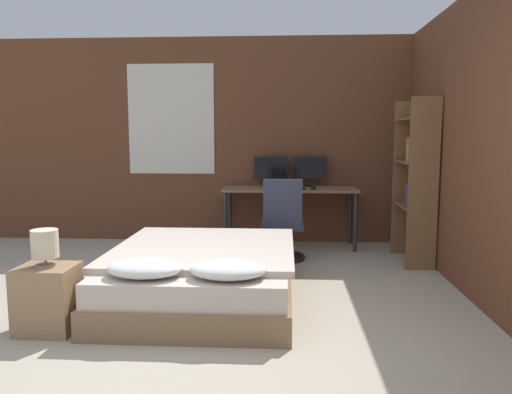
# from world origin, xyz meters

# --- Properties ---
(ground_plane) EXTENTS (20.00, 20.00, 0.00)m
(ground_plane) POSITION_xyz_m (0.00, 0.00, 0.00)
(ground_plane) COLOR #B2A893
(wall_back) EXTENTS (12.00, 0.08, 2.70)m
(wall_back) POSITION_xyz_m (-0.02, 3.70, 1.35)
(wall_back) COLOR brown
(wall_back) RESTS_ON ground_plane
(wall_side_right) EXTENTS (0.06, 12.00, 2.70)m
(wall_side_right) POSITION_xyz_m (2.18, 1.50, 1.35)
(wall_side_right) COLOR brown
(wall_side_right) RESTS_ON ground_plane
(bed) EXTENTS (1.56, 1.94, 0.54)m
(bed) POSITION_xyz_m (-0.16, 1.20, 0.23)
(bed) COLOR #846647
(bed) RESTS_ON ground_plane
(nightstand) EXTENTS (0.41, 0.35, 0.49)m
(nightstand) POSITION_xyz_m (-1.19, 0.46, 0.24)
(nightstand) COLOR #997551
(nightstand) RESTS_ON ground_plane
(bedside_lamp) EXTENTS (0.19, 0.19, 0.27)m
(bedside_lamp) POSITION_xyz_m (-1.19, 0.46, 0.65)
(bedside_lamp) COLOR gray
(bedside_lamp) RESTS_ON nightstand
(desk) EXTENTS (1.70, 0.57, 0.76)m
(desk) POSITION_xyz_m (0.60, 3.35, 0.67)
(desk) COLOR #846042
(desk) RESTS_ON ground_plane
(monitor_left) EXTENTS (0.45, 0.16, 0.39)m
(monitor_left) POSITION_xyz_m (0.35, 3.53, 0.98)
(monitor_left) COLOR black
(monitor_left) RESTS_ON desk
(monitor_right) EXTENTS (0.45, 0.16, 0.39)m
(monitor_right) POSITION_xyz_m (0.85, 3.53, 0.98)
(monitor_right) COLOR black
(monitor_right) RESTS_ON desk
(keyboard) EXTENTS (0.39, 0.13, 0.02)m
(keyboard) POSITION_xyz_m (0.60, 3.17, 0.77)
(keyboard) COLOR black
(keyboard) RESTS_ON desk
(computer_mouse) EXTENTS (0.07, 0.05, 0.04)m
(computer_mouse) POSITION_xyz_m (0.88, 3.17, 0.78)
(computer_mouse) COLOR black
(computer_mouse) RESTS_ON desk
(office_chair) EXTENTS (0.52, 0.52, 0.95)m
(office_chair) POSITION_xyz_m (0.51, 2.65, 0.37)
(office_chair) COLOR black
(office_chair) RESTS_ON ground_plane
(bookshelf) EXTENTS (0.31, 0.78, 1.82)m
(bookshelf) POSITION_xyz_m (1.98, 2.60, 1.01)
(bookshelf) COLOR brown
(bookshelf) RESTS_ON ground_plane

